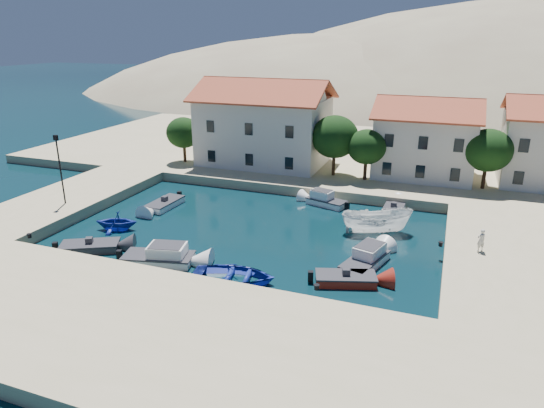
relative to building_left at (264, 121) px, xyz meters
The scene contains 22 objects.
ground 29.24m from the building_left, 77.91° to the right, with size 400.00×400.00×0.00m, color black.
quay_south 34.95m from the building_left, 79.99° to the right, with size 52.00×12.00×1.00m, color tan.
quay_east 32.49m from the building_left, 34.19° to the right, with size 11.00×20.00×1.00m, color tan.
quay_west 22.86m from the building_left, 125.84° to the right, with size 8.00×20.00×1.00m, color tan.
quay_north 13.91m from the building_left, 51.34° to the left, with size 80.00×36.00×1.00m, color tan.
hills 103.51m from the building_left, 74.43° to the left, with size 254.00×176.00×99.00m.
building_left is the anchor object (origin of this frame).
building_mid 18.04m from the building_left, ahead, with size 10.50×8.40×8.30m.
trees 10.87m from the building_left, 13.60° to the right, with size 37.30×5.30×6.45m.
lamppost 23.10m from the building_left, 119.90° to the right, with size 0.35×0.25×6.22m.
bollards 26.13m from the building_left, 69.97° to the right, with size 29.36×9.56×0.30m.
motorboat_grey_sw 26.65m from the building_left, 98.97° to the right, with size 4.63×3.64×1.25m.
cabin_cruiser_south 26.33m from the building_left, 85.69° to the right, with size 5.32×3.22×1.60m.
rowboat_south 28.22m from the building_left, 72.84° to the right, with size 3.91×5.48×1.14m, color #1C2F9C.
motorboat_red_se 28.89m from the building_left, 57.77° to the right, with size 4.29×2.89×1.25m.
cabin_cruiser_east 26.94m from the building_left, 53.08° to the right, with size 3.07×4.95×1.60m.
boat_east 22.23m from the building_left, 43.20° to the right, with size 2.17×5.77×2.23m, color white.
motorboat_white_ne 19.74m from the building_left, 30.14° to the right, with size 1.85×3.77×1.25m.
rowboat_west 22.86m from the building_left, 102.56° to the right, with size 2.93×3.40×1.79m, color #1C2F9C.
motorboat_white_west 16.83m from the building_left, 104.91° to the right, with size 2.04×4.28×1.25m.
cabin_cruiser_north 14.95m from the building_left, 43.45° to the right, with size 4.11×2.65×1.60m.
pedestrian 29.68m from the building_left, 37.52° to the right, with size 0.61×0.40×1.67m, color silver.
Camera 1 is at (14.48, -24.16, 15.49)m, focal length 32.00 mm.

